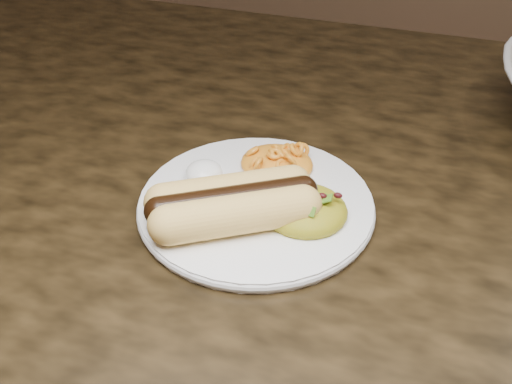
% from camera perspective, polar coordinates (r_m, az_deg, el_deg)
% --- Properties ---
extents(table, '(1.60, 0.90, 0.75)m').
position_cam_1_polar(table, '(0.76, 8.95, -3.67)').
color(table, '#382813').
rests_on(table, floor).
extents(plate, '(0.29, 0.29, 0.01)m').
position_cam_1_polar(plate, '(0.64, -0.00, -1.19)').
color(plate, white).
rests_on(plate, table).
extents(hotdog, '(0.14, 0.14, 0.04)m').
position_cam_1_polar(hotdog, '(0.59, -2.22, -1.04)').
color(hotdog, '#FBBE68').
rests_on(hotdog, plate).
extents(mac_and_cheese, '(0.10, 0.10, 0.03)m').
position_cam_1_polar(mac_and_cheese, '(0.67, 2.02, 3.55)').
color(mac_and_cheese, orange).
rests_on(mac_and_cheese, plate).
extents(sour_cream, '(0.04, 0.04, 0.03)m').
position_cam_1_polar(sour_cream, '(0.66, -4.98, 2.15)').
color(sour_cream, white).
rests_on(sour_cream, plate).
extents(taco_salad, '(0.09, 0.08, 0.04)m').
position_cam_1_polar(taco_salad, '(0.61, 4.69, -1.06)').
color(taco_salad, orange).
rests_on(taco_salad, plate).
extents(fork, '(0.04, 0.13, 0.00)m').
position_cam_1_polar(fork, '(0.60, -2.44, -4.25)').
color(fork, silver).
rests_on(fork, table).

